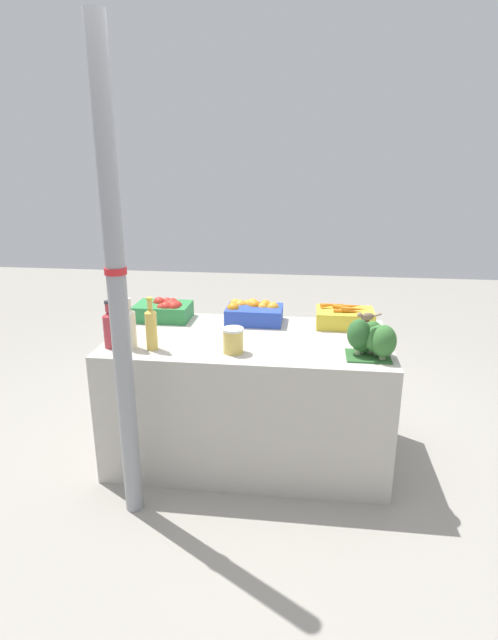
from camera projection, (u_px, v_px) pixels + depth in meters
The scene contains 12 objects.
ground_plane at pixel (249, 451), 3.03m from camera, with size 10.00×10.00×0.00m, color gray.
market_table at pixel (249, 396), 2.92m from camera, with size 1.56×0.82×0.74m, color #B7B2A8.
support_pole at pixel (118, 295), 2.21m from camera, with size 0.10×0.10×2.23m.
apple_crate at pixel (165, 310), 3.10m from camera, with size 0.34×0.24×0.13m.
orange_crate at pixel (253, 312), 3.06m from camera, with size 0.34×0.24×0.14m.
carrot_crate at pixel (345, 317), 2.98m from camera, with size 0.34×0.24×0.14m.
broccoli_pile at pixel (372, 339), 2.50m from camera, with size 0.24×0.19×0.19m.
juice_bottle_ruby at pixel (110, 328), 2.62m from camera, with size 0.07×0.07×0.26m.
juice_bottle_cloudy at pixel (130, 327), 2.61m from camera, with size 0.07×0.07×0.27m.
juice_bottle_golden at pixel (151, 328), 2.59m from camera, with size 0.06×0.06×0.28m.
pickle_jar at pixel (233, 340), 2.56m from camera, with size 0.11×0.11×0.13m.
sparrow_bird at pixel (367, 316), 2.44m from camera, with size 0.13×0.07×0.05m.
Camera 1 is at (0.32, -2.63, 1.69)m, focal length 28.00 mm.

